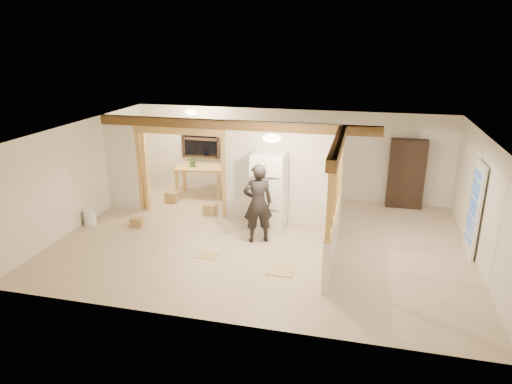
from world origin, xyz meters
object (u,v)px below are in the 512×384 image
(woman, at_px, (258,203))
(work_table, at_px, (201,182))
(bookshelf, at_px, (406,174))
(shop_vac, at_px, (137,185))
(refrigerator, at_px, (269,191))

(woman, bearing_deg, work_table, -72.48)
(bookshelf, bearing_deg, shop_vac, -173.15)
(woman, distance_m, bookshelf, 4.54)
(refrigerator, relative_size, work_table, 1.35)
(shop_vac, relative_size, bookshelf, 0.37)
(refrigerator, bearing_deg, work_table, 142.66)
(woman, xyz_separation_m, shop_vac, (-4.11, 2.19, -0.56))
(bookshelf, bearing_deg, work_table, -175.60)
(refrigerator, xyz_separation_m, work_table, (-2.39, 1.82, -0.50))
(shop_vac, bearing_deg, refrigerator, -18.06)
(work_table, xyz_separation_m, shop_vac, (-1.79, -0.46, -0.09))
(woman, relative_size, work_table, 1.31)
(work_table, distance_m, bookshelf, 5.69)
(woman, bearing_deg, bookshelf, -160.96)
(woman, bearing_deg, refrigerator, -118.58)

